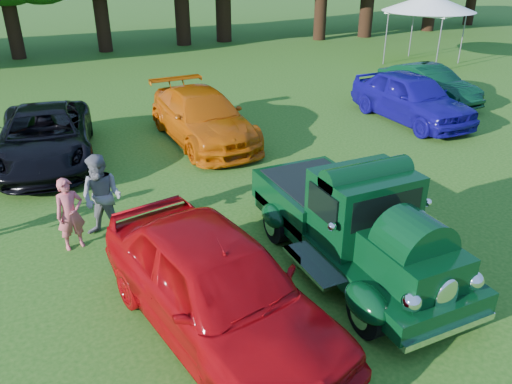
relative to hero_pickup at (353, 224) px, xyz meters
name	(u,v)px	position (x,y,z in m)	size (l,w,h in m)	color
ground	(323,295)	(-0.97, -0.62, -0.86)	(120.00, 120.00, 0.00)	#1E5012
hero_pickup	(353,224)	(0.00, 0.00, 0.00)	(2.36, 5.06, 1.98)	black
red_convertible	(217,286)	(-2.92, -0.66, -0.01)	(2.01, 5.00, 1.70)	#9C060B
back_car_black	(45,137)	(-4.74, 7.81, -0.12)	(2.46, 5.33, 1.48)	black
back_car_orange	(203,117)	(-0.23, 7.60, -0.10)	(2.13, 5.25, 1.52)	#C05206
back_car_blue	(411,97)	(6.92, 6.47, -0.03)	(1.95, 4.85, 1.65)	#130B80
back_car_green	(428,84)	(9.09, 8.01, -0.16)	(1.47, 4.23, 1.39)	black
spectator_pink	(70,214)	(-4.64, 2.83, -0.11)	(0.54, 0.36, 1.49)	#C25059
spectator_grey	(102,197)	(-3.98, 3.01, 0.04)	(0.87, 0.68, 1.79)	slate
canopy_tent	(429,3)	(13.94, 13.75, 2.12)	(5.97, 5.97, 3.42)	white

